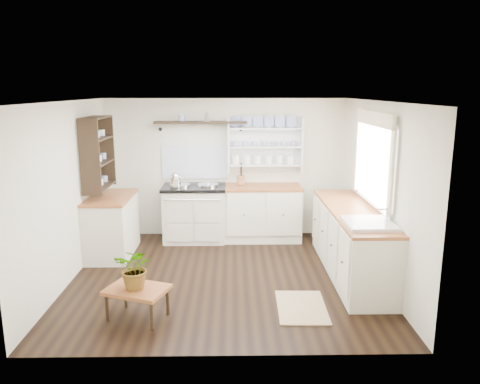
# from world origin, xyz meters

# --- Properties ---
(floor) EXTENTS (4.00, 3.80, 0.01)m
(floor) POSITION_xyz_m (0.00, 0.00, 0.00)
(floor) COLOR black
(floor) RESTS_ON ground
(wall_back) EXTENTS (4.00, 0.02, 2.30)m
(wall_back) POSITION_xyz_m (0.00, 1.90, 1.15)
(wall_back) COLOR beige
(wall_back) RESTS_ON ground
(wall_right) EXTENTS (0.02, 3.80, 2.30)m
(wall_right) POSITION_xyz_m (2.00, 0.00, 1.15)
(wall_right) COLOR beige
(wall_right) RESTS_ON ground
(wall_left) EXTENTS (0.02, 3.80, 2.30)m
(wall_left) POSITION_xyz_m (-2.00, 0.00, 1.15)
(wall_left) COLOR beige
(wall_left) RESTS_ON ground
(ceiling) EXTENTS (4.00, 3.80, 0.01)m
(ceiling) POSITION_xyz_m (0.00, 0.00, 2.30)
(ceiling) COLOR white
(ceiling) RESTS_ON wall_back
(window) EXTENTS (0.08, 1.55, 1.22)m
(window) POSITION_xyz_m (1.95, 0.15, 1.56)
(window) COLOR white
(window) RESTS_ON wall_right
(aga_cooker) EXTENTS (1.02, 0.71, 0.94)m
(aga_cooker) POSITION_xyz_m (-0.51, 1.57, 0.46)
(aga_cooker) COLOR beige
(aga_cooker) RESTS_ON floor
(back_cabinets) EXTENTS (1.27, 0.63, 0.90)m
(back_cabinets) POSITION_xyz_m (0.60, 1.60, 0.46)
(back_cabinets) COLOR beige
(back_cabinets) RESTS_ON floor
(right_cabinets) EXTENTS (0.62, 2.43, 0.90)m
(right_cabinets) POSITION_xyz_m (1.70, 0.10, 0.46)
(right_cabinets) COLOR beige
(right_cabinets) RESTS_ON floor
(belfast_sink) EXTENTS (0.55, 0.60, 0.45)m
(belfast_sink) POSITION_xyz_m (1.70, -0.65, 0.80)
(belfast_sink) COLOR white
(belfast_sink) RESTS_ON right_cabinets
(left_cabinets) EXTENTS (0.62, 1.13, 0.90)m
(left_cabinets) POSITION_xyz_m (-1.70, 0.90, 0.46)
(left_cabinets) COLOR beige
(left_cabinets) RESTS_ON floor
(plate_rack) EXTENTS (1.20, 0.22, 0.90)m
(plate_rack) POSITION_xyz_m (0.65, 1.86, 1.56)
(plate_rack) COLOR white
(plate_rack) RESTS_ON wall_back
(high_shelf) EXTENTS (1.50, 0.29, 0.16)m
(high_shelf) POSITION_xyz_m (-0.40, 1.78, 1.91)
(high_shelf) COLOR black
(high_shelf) RESTS_ON wall_back
(left_shelving) EXTENTS (0.28, 0.80, 1.05)m
(left_shelving) POSITION_xyz_m (-1.84, 0.90, 1.55)
(left_shelving) COLOR black
(left_shelving) RESTS_ON wall_left
(kettle) EXTENTS (0.18, 0.18, 0.22)m
(kettle) POSITION_xyz_m (-0.79, 1.45, 1.04)
(kettle) COLOR silver
(kettle) RESTS_ON aga_cooker
(utensil_crock) EXTENTS (0.12, 0.12, 0.15)m
(utensil_crock) POSITION_xyz_m (0.24, 1.68, 0.98)
(utensil_crock) COLOR #9A6338
(utensil_crock) RESTS_ON back_cabinets
(center_table) EXTENTS (0.76, 0.65, 0.35)m
(center_table) POSITION_xyz_m (-0.93, -1.13, 0.30)
(center_table) COLOR brown
(center_table) RESTS_ON floor
(potted_plant) EXTENTS (0.49, 0.45, 0.46)m
(potted_plant) POSITION_xyz_m (-0.93, -1.13, 0.58)
(potted_plant) COLOR #3F7233
(potted_plant) RESTS_ON center_table
(floor_rug) EXTENTS (0.57, 0.87, 0.02)m
(floor_rug) POSITION_xyz_m (0.90, -0.93, 0.01)
(floor_rug) COLOR olive
(floor_rug) RESTS_ON floor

